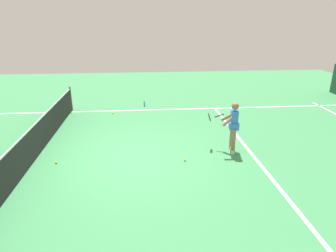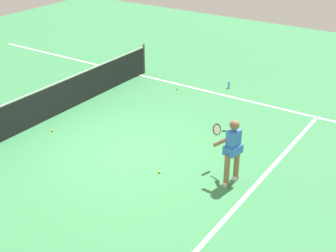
{
  "view_description": "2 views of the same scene",
  "coord_description": "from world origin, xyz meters",
  "px_view_note": "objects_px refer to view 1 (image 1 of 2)",
  "views": [
    {
      "loc": [
        -7.96,
        -0.24,
        3.92
      ],
      "look_at": [
        0.44,
        -0.96,
        0.78
      ],
      "focal_mm": 31.38,
      "sensor_mm": 36.0,
      "label": 1
    },
    {
      "loc": [
        -8.32,
        -6.87,
        5.99
      ],
      "look_at": [
        0.06,
        -1.31,
        1.02
      ],
      "focal_mm": 51.5,
      "sensor_mm": 36.0,
      "label": 2
    }
  ],
  "objects_px": {
    "tennis_ball_mid": "(56,162)",
    "tennis_ball_far": "(113,113)",
    "water_bottle": "(144,104)",
    "tennis_ball_near": "(185,160)",
    "tennis_player": "(233,125)"
  },
  "relations": [
    {
      "from": "tennis_ball_near",
      "to": "tennis_ball_mid",
      "type": "xyz_separation_m",
      "value": [
        0.15,
        3.67,
        0.0
      ]
    },
    {
      "from": "tennis_ball_far",
      "to": "tennis_ball_near",
      "type": "bearing_deg",
      "value": -151.84
    },
    {
      "from": "tennis_ball_far",
      "to": "tennis_ball_mid",
      "type": "bearing_deg",
      "value": 165.0
    },
    {
      "from": "tennis_player",
      "to": "tennis_ball_near",
      "type": "distance_m",
      "value": 1.84
    },
    {
      "from": "tennis_player",
      "to": "water_bottle",
      "type": "distance_m",
      "value": 5.79
    },
    {
      "from": "tennis_player",
      "to": "tennis_ball_mid",
      "type": "height_order",
      "value": "tennis_player"
    },
    {
      "from": "tennis_player",
      "to": "tennis_ball_far",
      "type": "bearing_deg",
      "value": 44.96
    },
    {
      "from": "tennis_ball_mid",
      "to": "water_bottle",
      "type": "relative_size",
      "value": 0.28
    },
    {
      "from": "tennis_ball_mid",
      "to": "tennis_ball_far",
      "type": "relative_size",
      "value": 1.0
    },
    {
      "from": "tennis_player",
      "to": "water_bottle",
      "type": "relative_size",
      "value": 6.46
    },
    {
      "from": "tennis_ball_near",
      "to": "tennis_ball_far",
      "type": "height_order",
      "value": "same"
    },
    {
      "from": "tennis_ball_mid",
      "to": "water_bottle",
      "type": "xyz_separation_m",
      "value": [
        5.56,
        -2.56,
        0.09
      ]
    },
    {
      "from": "water_bottle",
      "to": "tennis_ball_far",
      "type": "bearing_deg",
      "value": 128.59
    },
    {
      "from": "tennis_ball_far",
      "to": "water_bottle",
      "type": "bearing_deg",
      "value": -51.41
    },
    {
      "from": "tennis_player",
      "to": "tennis_ball_mid",
      "type": "xyz_separation_m",
      "value": [
        -0.46,
        5.21,
        -0.81
      ]
    }
  ]
}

